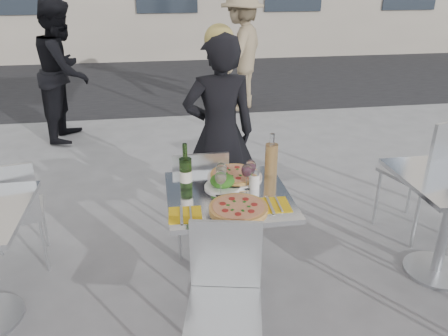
{
  "coord_description": "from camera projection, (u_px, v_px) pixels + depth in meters",
  "views": [
    {
      "loc": [
        -0.38,
        -2.27,
        1.95
      ],
      "look_at": [
        0.0,
        0.15,
        0.85
      ],
      "focal_mm": 35.0,
      "sensor_mm": 36.0,
      "label": 1
    }
  ],
  "objects": [
    {
      "name": "wineglass_white_a",
      "position": [
        221.0,
        178.0,
        2.53
      ],
      "size": [
        0.07,
        0.07,
        0.16
      ],
      "color": "white",
      "rests_on": "main_table"
    },
    {
      "name": "side_chair_lfar",
      "position": [
        11.0,
        208.0,
        2.93
      ],
      "size": [
        0.46,
        0.47,
        0.85
      ],
      "rotation": [
        0.0,
        0.0,
        3.35
      ],
      "color": "silver",
      "rests_on": "ground"
    },
    {
      "name": "street_asphalt",
      "position": [
        174.0,
        79.0,
        8.75
      ],
      "size": [
        24.0,
        5.0,
        0.0
      ],
      "primitive_type": "cube",
      "color": "black",
      "rests_on": "ground"
    },
    {
      "name": "main_table",
      "position": [
        228.0,
        224.0,
        2.67
      ],
      "size": [
        0.72,
        0.72,
        0.75
      ],
      "color": "#B7BABF",
      "rests_on": "ground"
    },
    {
      "name": "wine_bottle",
      "position": [
        186.0,
        172.0,
        2.59
      ],
      "size": [
        0.07,
        0.08,
        0.29
      ],
      "color": "#30541F",
      "rests_on": "main_table"
    },
    {
      "name": "chair_far",
      "position": [
        200.0,
        193.0,
        3.14
      ],
      "size": [
        0.39,
        0.4,
        0.84
      ],
      "rotation": [
        0.0,
        0.0,
        3.15
      ],
      "color": "silver",
      "rests_on": "ground"
    },
    {
      "name": "sugar_shaker",
      "position": [
        254.0,
        180.0,
        2.63
      ],
      "size": [
        0.06,
        0.06,
        0.11
      ],
      "color": "white",
      "rests_on": "main_table"
    },
    {
      "name": "wineglass_white_b",
      "position": [
        221.0,
        170.0,
        2.63
      ],
      "size": [
        0.07,
        0.07,
        0.16
      ],
      "color": "white",
      "rests_on": "main_table"
    },
    {
      "name": "woman_diner",
      "position": [
        220.0,
        134.0,
        3.44
      ],
      "size": [
        0.59,
        0.4,
        1.57
      ],
      "primitive_type": "imported",
      "rotation": [
        0.0,
        0.0,
        3.19
      ],
      "color": "black",
      "rests_on": "ground"
    },
    {
      "name": "napkin_left",
      "position": [
        185.0,
        214.0,
        2.36
      ],
      "size": [
        0.19,
        0.2,
        0.01
      ],
      "rotation": [
        0.0,
        0.0,
        -0.05
      ],
      "color": "yellow",
      "rests_on": "main_table"
    },
    {
      "name": "carafe",
      "position": [
        271.0,
        160.0,
        2.76
      ],
      "size": [
        0.08,
        0.08,
        0.29
      ],
      "color": "tan",
      "rests_on": "main_table"
    },
    {
      "name": "chair_near",
      "position": [
        225.0,
        288.0,
        2.22
      ],
      "size": [
        0.44,
        0.45,
        0.82
      ],
      "rotation": [
        0.0,
        0.0,
        -0.21
      ],
      "color": "silver",
      "rests_on": "ground"
    },
    {
      "name": "ground",
      "position": [
        228.0,
        294.0,
        2.89
      ],
      "size": [
        80.0,
        80.0,
        0.0
      ],
      "primitive_type": "plane",
      "color": "slate"
    },
    {
      "name": "wineglass_red_a",
      "position": [
        247.0,
        171.0,
        2.62
      ],
      "size": [
        0.07,
        0.07,
        0.16
      ],
      "color": "white",
      "rests_on": "main_table"
    },
    {
      "name": "wineglass_red_b",
      "position": [
        251.0,
        167.0,
        2.67
      ],
      "size": [
        0.07,
        0.07,
        0.16
      ],
      "color": "white",
      "rests_on": "main_table"
    },
    {
      "name": "pedestrian_b",
      "position": [
        241.0,
        52.0,
        6.48
      ],
      "size": [
        1.13,
        1.31,
        1.75
      ],
      "primitive_type": "imported",
      "rotation": [
        0.0,
        0.0,
        4.18
      ],
      "color": "#8F7B5C",
      "rests_on": "ground"
    },
    {
      "name": "napkin_right",
      "position": [
        273.0,
        205.0,
        2.46
      ],
      "size": [
        0.19,
        0.2,
        0.01
      ],
      "rotation": [
        0.0,
        0.0,
        -0.04
      ],
      "color": "yellow",
      "rests_on": "main_table"
    },
    {
      "name": "pizza_far",
      "position": [
        235.0,
        175.0,
        2.79
      ],
      "size": [
        0.35,
        0.35,
        0.03
      ],
      "color": "white",
      "rests_on": "main_table"
    },
    {
      "name": "pedestrian_a",
      "position": [
        64.0,
        71.0,
        5.33
      ],
      "size": [
        0.73,
        0.89,
        1.69
      ],
      "primitive_type": "imported",
      "rotation": [
        0.0,
        0.0,
        1.46
      ],
      "color": "black",
      "rests_on": "ground"
    },
    {
      "name": "pizza_near",
      "position": [
        238.0,
        208.0,
        2.41
      ],
      "size": [
        0.33,
        0.33,
        0.02
      ],
      "color": "tan",
      "rests_on": "main_table"
    },
    {
      "name": "salad_plate",
      "position": [
        222.0,
        182.0,
        2.65
      ],
      "size": [
        0.22,
        0.22,
        0.09
      ],
      "color": "white",
      "rests_on": "main_table"
    },
    {
      "name": "side_chair_rfar",
      "position": [
        433.0,
        168.0,
        3.3
      ],
      "size": [
        0.59,
        0.59,
        1.01
      ],
      "rotation": [
        0.0,
        0.0,
        3.46
      ],
      "color": "silver",
      "rests_on": "ground"
    }
  ]
}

